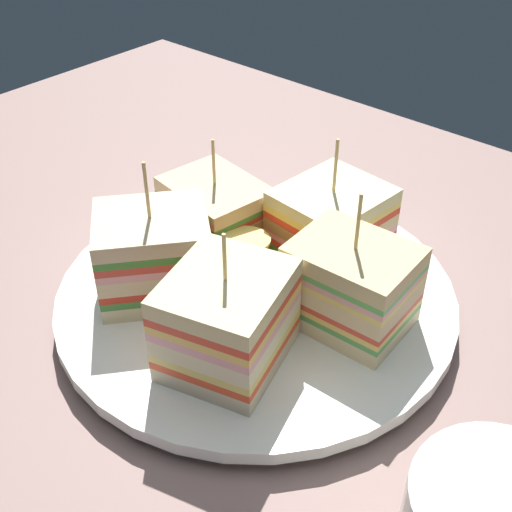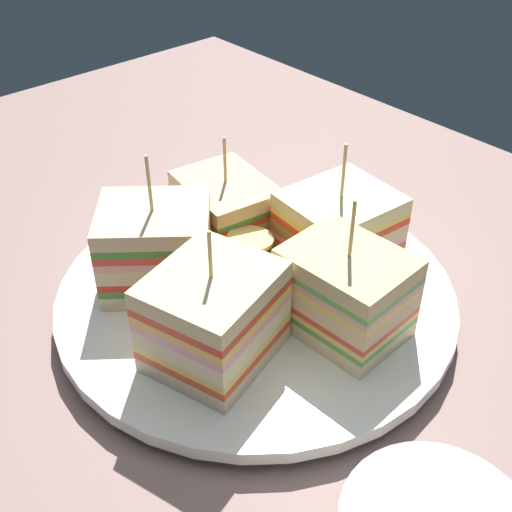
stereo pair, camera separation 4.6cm
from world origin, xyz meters
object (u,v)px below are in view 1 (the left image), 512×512
(sandwich_wedge_0, at_px, (330,224))
(sandwich_wedge_4, at_px, (351,285))
(plate, at_px, (256,296))
(sandwich_wedge_3, at_px, (227,320))
(chip_pile, at_px, (254,272))
(sandwich_wedge_1, at_px, (216,212))
(sandwich_wedge_2, at_px, (155,255))

(sandwich_wedge_0, distance_m, sandwich_wedge_4, 0.08)
(plate, distance_m, sandwich_wedge_3, 0.08)
(plate, relative_size, sandwich_wedge_4, 2.85)
(chip_pile, bearing_deg, sandwich_wedge_3, 118.30)
(sandwich_wedge_0, bearing_deg, sandwich_wedge_4, 51.01)
(sandwich_wedge_1, bearing_deg, chip_pile, -14.53)
(sandwich_wedge_0, height_order, sandwich_wedge_2, sandwich_wedge_2)
(sandwich_wedge_1, bearing_deg, sandwich_wedge_3, -34.43)
(sandwich_wedge_0, xyz_separation_m, sandwich_wedge_3, (-0.02, 0.13, 0.00))
(sandwich_wedge_4, height_order, chip_pile, sandwich_wedge_4)
(sandwich_wedge_0, relative_size, sandwich_wedge_4, 0.97)
(sandwich_wedge_2, relative_size, sandwich_wedge_4, 1.03)
(sandwich_wedge_2, height_order, chip_pile, sandwich_wedge_2)
(sandwich_wedge_4, bearing_deg, sandwich_wedge_0, -47.46)
(sandwich_wedge_3, bearing_deg, sandwich_wedge_4, -41.45)
(sandwich_wedge_4, xyz_separation_m, chip_pile, (0.07, 0.02, -0.02))
(sandwich_wedge_2, xyz_separation_m, sandwich_wedge_3, (-0.09, 0.02, 0.00))
(plate, bearing_deg, sandwich_wedge_4, -167.06)
(sandwich_wedge_4, distance_m, chip_pile, 0.08)
(sandwich_wedge_0, relative_size, sandwich_wedge_3, 1.02)
(sandwich_wedge_3, bearing_deg, sandwich_wedge_0, -8.70)
(sandwich_wedge_1, distance_m, sandwich_wedge_3, 0.13)
(sandwich_wedge_1, height_order, sandwich_wedge_4, sandwich_wedge_4)
(plate, xyz_separation_m, sandwich_wedge_3, (-0.03, 0.06, 0.04))
(sandwich_wedge_0, xyz_separation_m, sandwich_wedge_1, (0.08, 0.04, -0.00))
(sandwich_wedge_1, relative_size, sandwich_wedge_2, 0.84)
(sandwich_wedge_0, relative_size, chip_pile, 1.27)
(sandwich_wedge_4, bearing_deg, sandwich_wedge_2, 24.11)
(sandwich_wedge_3, bearing_deg, chip_pile, 12.12)
(sandwich_wedge_0, height_order, sandwich_wedge_1, sandwich_wedge_0)
(plate, bearing_deg, sandwich_wedge_2, 41.53)
(sandwich_wedge_0, height_order, sandwich_wedge_4, sandwich_wedge_4)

